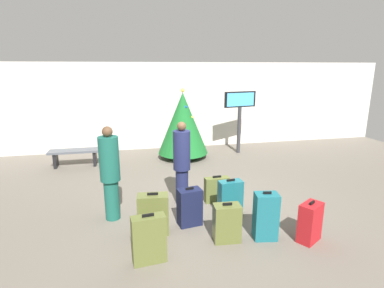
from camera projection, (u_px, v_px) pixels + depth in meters
name	position (u px, v px, depth m)	size (l,w,h in m)	color
ground_plane	(204.00, 205.00, 6.29)	(16.00, 16.00, 0.00)	#665E54
back_wall	(170.00, 106.00, 10.50)	(16.00, 0.20, 2.92)	beige
holiday_tree	(183.00, 123.00, 9.30)	(1.54, 1.54, 2.15)	#4C3319
flight_info_kiosk	(240.00, 109.00, 9.78)	(1.09, 0.28, 2.01)	#333338
waiting_bench	(75.00, 154.00, 8.66)	(1.42, 0.44, 0.48)	#4C5159
traveller_0	(110.00, 172.00, 5.50)	(0.39, 0.39, 1.76)	#19594C
traveller_1	(182.00, 162.00, 6.15)	(0.49, 0.49, 1.73)	#1E234C
suitcase_0	(230.00, 198.00, 5.76)	(0.47, 0.26, 0.74)	#19606B
suitcase_1	(190.00, 207.00, 5.43)	(0.45, 0.32, 0.71)	#141938
suitcase_2	(153.00, 214.00, 5.13)	(0.54, 0.32, 0.74)	#59602D
suitcase_3	(266.00, 216.00, 4.97)	(0.42, 0.33, 0.83)	#19606B
suitcase_4	(310.00, 222.00, 4.92)	(0.47, 0.42, 0.69)	#B2191E
suitcase_5	(149.00, 239.00, 4.37)	(0.50, 0.26, 0.76)	#59602D
suitcase_6	(217.00, 189.00, 6.39)	(0.52, 0.20, 0.57)	#59602D
suitcase_7	(227.00, 223.00, 4.92)	(0.45, 0.29, 0.67)	#59602D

